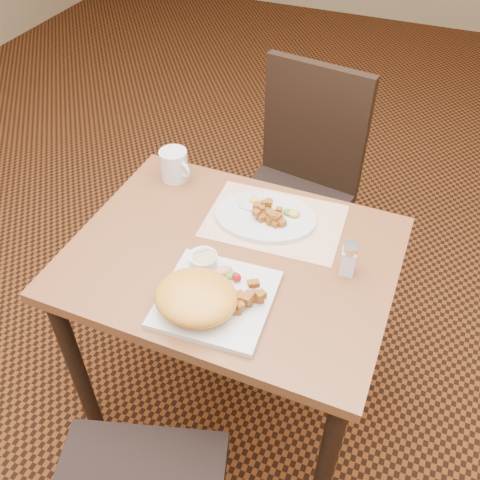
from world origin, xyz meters
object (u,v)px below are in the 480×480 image
(table, at_px, (232,280))
(plate_oval, at_px, (265,217))
(chair_far, at_px, (298,179))
(coffee_mug, at_px, (175,165))
(salt_shaker, at_px, (349,259))
(plate_square, at_px, (216,299))

(table, bearing_deg, plate_oval, 78.15)
(chair_far, distance_m, coffee_mug, 0.58)
(table, xyz_separation_m, salt_shaker, (0.31, 0.05, 0.16))
(table, relative_size, plate_square, 3.21)
(table, distance_m, chair_far, 0.69)
(plate_square, bearing_deg, salt_shaker, 38.75)
(plate_oval, bearing_deg, chair_far, 95.06)
(chair_far, relative_size, plate_square, 3.46)
(plate_square, height_order, salt_shaker, salt_shaker)
(table, height_order, coffee_mug, coffee_mug)
(plate_oval, xyz_separation_m, coffee_mug, (-0.35, 0.08, 0.04))
(table, height_order, plate_oval, plate_oval)
(plate_oval, height_order, salt_shaker, salt_shaker)
(table, xyz_separation_m, chair_far, (-0.01, 0.68, -0.10))
(table, bearing_deg, chair_far, 90.76)
(table, height_order, chair_far, chair_far)
(salt_shaker, xyz_separation_m, coffee_mug, (-0.62, 0.21, -0.00))
(chair_far, relative_size, salt_shaker, 9.70)
(chair_far, height_order, salt_shaker, chair_far)
(coffee_mug, bearing_deg, plate_square, -51.69)
(table, height_order, salt_shaker, salt_shaker)
(coffee_mug, bearing_deg, salt_shaker, -18.26)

